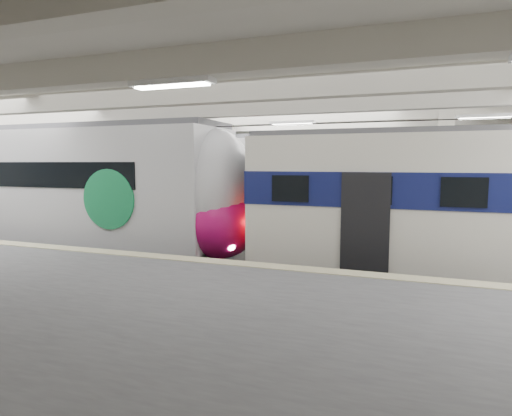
% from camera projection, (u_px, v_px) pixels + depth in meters
% --- Properties ---
extents(station_hall, '(36.00, 24.00, 5.75)m').
position_uv_depth(station_hall, '(256.00, 174.00, 11.64)').
color(station_hall, black).
rests_on(station_hall, ground).
extents(modern_emu, '(15.41, 3.18, 4.89)m').
position_uv_depth(modern_emu, '(81.00, 194.00, 15.95)').
color(modern_emu, silver).
rests_on(modern_emu, ground).
extents(older_rer, '(13.51, 2.98, 4.45)m').
position_uv_depth(older_rer, '(500.00, 209.00, 11.23)').
color(older_rer, white).
rests_on(older_rer, ground).
extents(far_train, '(15.08, 3.34, 4.75)m').
position_uv_depth(far_train, '(155.00, 185.00, 21.22)').
color(far_train, silver).
rests_on(far_train, ground).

